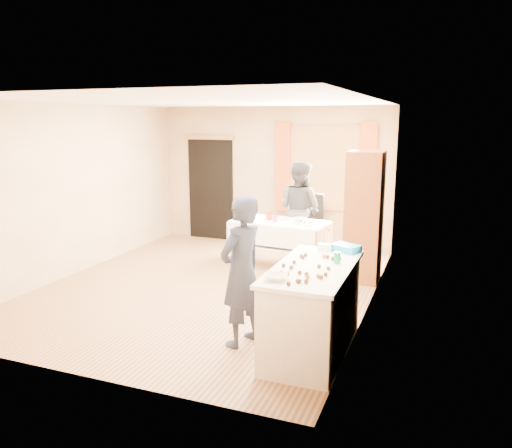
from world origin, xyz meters
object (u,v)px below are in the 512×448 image
at_px(girl, 241,271).
at_px(woman, 300,209).
at_px(party_table, 280,239).
at_px(chair, 309,234).
at_px(cabinet, 364,217).
at_px(counter, 313,309).

xyz_separation_m(girl, woman, (-0.40, 3.60, 0.03)).
bearing_deg(woman, party_table, 102.21).
bearing_deg(chair, girl, -80.33).
relative_size(cabinet, counter, 1.21).
bearing_deg(counter, cabinet, 87.76).
bearing_deg(counter, girl, -171.61).
xyz_separation_m(party_table, woman, (0.14, 0.67, 0.39)).
xyz_separation_m(cabinet, girl, (-0.84, -2.67, -0.15)).
xyz_separation_m(cabinet, counter, (-0.10, -2.56, -0.51)).
height_order(party_table, woman, woman).
height_order(party_table, chair, chair).
relative_size(chair, woman, 0.62).
relative_size(counter, party_table, 0.98).
relative_size(party_table, girl, 1.01).
relative_size(cabinet, chair, 1.85).
height_order(counter, party_table, counter).
height_order(counter, woman, woman).
height_order(party_table, girl, girl).
distance_m(counter, party_table, 3.10).
xyz_separation_m(chair, girl, (0.34, -4.01, 0.50)).
relative_size(cabinet, girl, 1.19).
height_order(girl, woman, woman).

